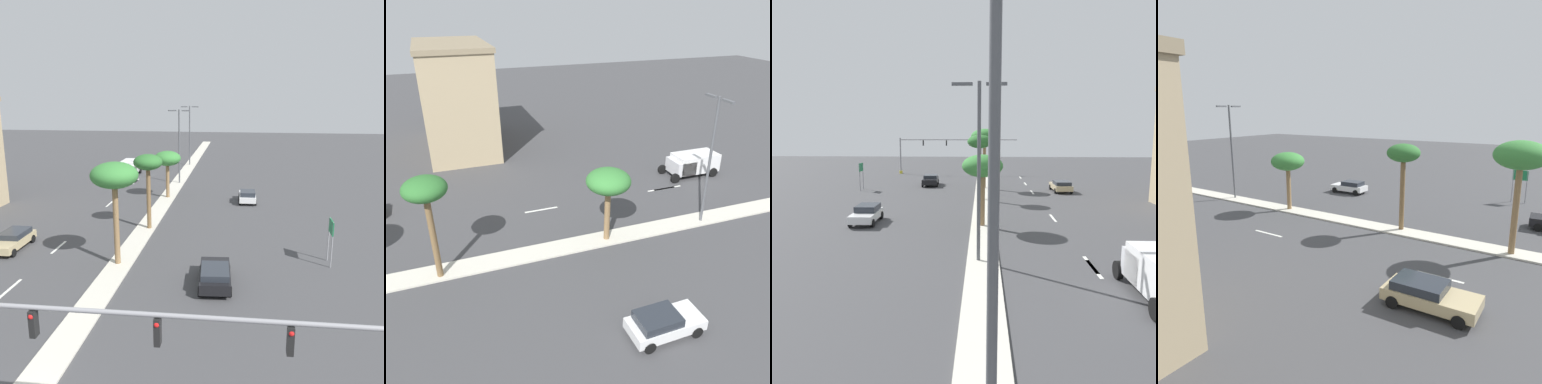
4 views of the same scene
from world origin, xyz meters
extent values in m
plane|color=#424244|center=(0.00, 35.16, 0.00)|extent=(160.00, 160.00, 0.00)
cube|color=beige|center=(0.00, 45.20, 0.06)|extent=(1.80, 90.40, 0.12)
cube|color=silver|center=(-5.92, 18.77, 0.01)|extent=(0.20, 2.80, 0.01)
cube|color=silver|center=(-5.92, 32.46, 0.01)|extent=(0.20, 2.80, 0.01)
cube|color=silver|center=(-5.92, 43.91, 0.01)|extent=(0.20, 2.80, 0.01)
cube|color=silver|center=(-5.92, 44.55, 0.01)|extent=(0.20, 2.80, 0.01)
cylinder|color=gray|center=(15.06, 17.20, 1.68)|extent=(0.10, 0.10, 3.35)
cylinder|color=gray|center=(15.06, 18.51, 1.68)|extent=(0.10, 0.10, 3.35)
cube|color=#19723F|center=(15.06, 17.85, 2.85)|extent=(0.08, 1.45, 1.02)
cylinder|color=olive|center=(-0.17, 15.94, 3.08)|extent=(0.41, 0.41, 5.91)
ellipsoid|color=#387F38|center=(-0.17, 15.94, 6.62)|extent=(3.35, 3.35, 1.84)
cylinder|color=brown|center=(0.37, 24.16, 2.92)|extent=(0.38, 0.38, 5.60)
ellipsoid|color=#2D6B2D|center=(0.37, 24.16, 6.17)|extent=(2.56, 2.56, 1.41)
cylinder|color=olive|center=(0.06, 35.71, 2.13)|extent=(0.41, 0.41, 4.02)
ellipsoid|color=#387F38|center=(0.06, 35.71, 4.68)|extent=(3.09, 3.09, 1.70)
cylinder|color=#515459|center=(0.25, 43.71, 4.98)|extent=(0.20, 0.20, 9.71)
cube|color=#515459|center=(-0.65, 43.71, 9.68)|extent=(1.10, 0.24, 0.16)
cube|color=#515459|center=(1.15, 43.71, 9.68)|extent=(1.10, 0.24, 0.16)
cube|color=tan|center=(-9.43, 17.99, 0.61)|extent=(2.03, 4.58, 0.58)
cube|color=#262B33|center=(-9.44, 18.56, 1.12)|extent=(1.80, 2.53, 0.44)
cylinder|color=black|center=(-8.48, 16.41, 0.32)|extent=(0.23, 0.64, 0.64)
cylinder|color=black|center=(-10.34, 16.38, 0.32)|extent=(0.23, 0.64, 0.64)
cylinder|color=black|center=(-8.52, 19.59, 0.32)|extent=(0.23, 0.64, 0.64)
cylinder|color=black|center=(-10.39, 19.57, 0.32)|extent=(0.23, 0.64, 0.64)
cube|color=silver|center=(9.28, 34.94, 0.61)|extent=(1.88, 4.02, 0.59)
cube|color=#262B33|center=(9.29, 34.44, 1.15)|extent=(1.67, 2.22, 0.48)
cylinder|color=black|center=(8.40, 36.32, 0.32)|extent=(0.23, 0.64, 0.64)
cylinder|color=black|center=(10.12, 36.35, 0.32)|extent=(0.23, 0.64, 0.64)
cylinder|color=black|center=(8.45, 33.53, 0.32)|extent=(0.23, 0.64, 0.64)
cylinder|color=black|center=(10.17, 33.56, 0.32)|extent=(0.23, 0.64, 0.64)
cylinder|color=black|center=(6.02, 15.02, 0.32)|extent=(0.26, 0.65, 0.64)
cylinder|color=black|center=(7.87, 15.14, 0.32)|extent=(0.26, 0.65, 0.64)
cylinder|color=black|center=(-6.70, 45.83, 0.45)|extent=(0.28, 0.90, 0.90)
camera|label=1|loc=(8.60, -12.29, 12.42)|focal=40.13mm
camera|label=2|loc=(22.16, 25.35, 15.84)|focal=37.01mm
camera|label=3|loc=(0.07, 64.28, 7.26)|focal=35.77mm
camera|label=4|loc=(-24.77, 12.64, 9.40)|focal=33.88mm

